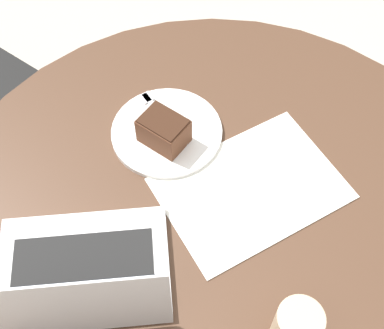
% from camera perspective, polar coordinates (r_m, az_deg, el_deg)
% --- Properties ---
extents(ground_plane, '(12.00, 12.00, 0.00)m').
position_cam_1_polar(ground_plane, '(1.70, 1.91, -17.07)').
color(ground_plane, '#B7AD9E').
extents(dining_table, '(1.16, 1.16, 0.71)m').
position_cam_1_polar(dining_table, '(1.17, 2.70, -9.20)').
color(dining_table, '#4C3323').
rests_on(dining_table, ground_plane).
extents(paper_document, '(0.41, 0.35, 0.00)m').
position_cam_1_polar(paper_document, '(1.09, 6.30, -2.52)').
color(paper_document, white).
rests_on(paper_document, dining_table).
extents(plate, '(0.24, 0.24, 0.01)m').
position_cam_1_polar(plate, '(1.15, -2.71, 3.48)').
color(plate, white).
rests_on(plate, dining_table).
extents(cake_slice, '(0.12, 0.12, 0.07)m').
position_cam_1_polar(cake_slice, '(1.11, -3.04, 3.64)').
color(cake_slice, brown).
rests_on(cake_slice, plate).
extents(fork, '(0.08, 0.17, 0.00)m').
position_cam_1_polar(fork, '(1.18, -3.52, 5.48)').
color(fork, silver).
rests_on(fork, plate).
extents(coffee_glass, '(0.08, 0.08, 0.11)m').
position_cam_1_polar(coffee_glass, '(0.92, 11.02, -16.78)').
color(coffee_glass, '#C6AD89').
rests_on(coffee_glass, dining_table).
extents(laptop, '(0.33, 0.26, 0.23)m').
position_cam_1_polar(laptop, '(0.97, -11.82, -11.72)').
color(laptop, silver).
rests_on(laptop, dining_table).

